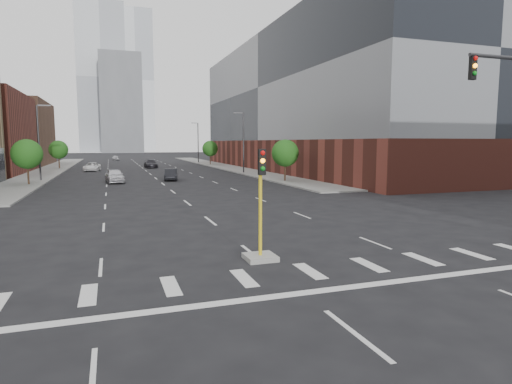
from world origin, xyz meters
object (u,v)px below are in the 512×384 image
car_deep_right (151,164)px  car_distant (116,158)px  median_traffic_signal (261,236)px  car_mid_right (171,175)px  car_far_left (92,167)px  car_near_left (115,176)px

car_deep_right → car_distant: 35.83m
median_traffic_signal → car_mid_right: size_ratio=1.03×
car_far_left → car_deep_right: car_deep_right is taller
car_deep_right → car_distant: (-5.74, 35.37, -0.08)m
car_distant → car_mid_right: bearing=-89.9°
car_near_left → car_deep_right: 29.52m
median_traffic_signal → car_far_left: median_traffic_signal is taller
car_deep_right → car_mid_right: bearing=-92.3°
car_far_left → car_deep_right: size_ratio=0.97×
car_near_left → car_deep_right: bearing=71.3°
car_distant → car_far_left: bearing=-100.9°
car_near_left → car_far_left: bearing=92.5°
median_traffic_signal → car_mid_right: median_traffic_signal is taller
car_mid_right → car_distant: bearing=104.5°
median_traffic_signal → car_far_left: 59.79m
car_near_left → car_distant: size_ratio=1.22×
car_mid_right → median_traffic_signal: bearing=-83.0°
median_traffic_signal → car_deep_right: size_ratio=0.86×
median_traffic_signal → car_far_left: size_ratio=0.89×
median_traffic_signal → car_mid_right: 37.51m
car_mid_right → car_distant: car_mid_right is taller
car_near_left → car_deep_right: car_near_left is taller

